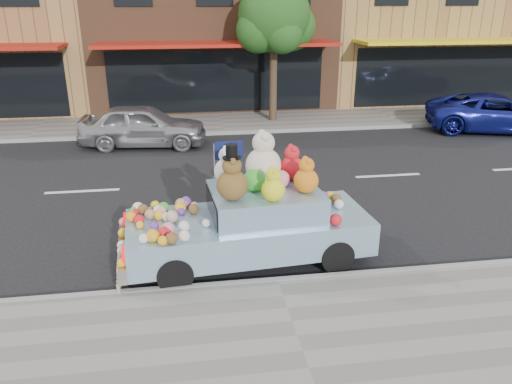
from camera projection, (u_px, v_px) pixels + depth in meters
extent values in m
plane|color=black|center=(241.00, 183.00, 12.97)|extent=(120.00, 120.00, 0.00)
cube|color=gray|center=(297.00, 339.00, 6.96)|extent=(60.00, 3.00, 0.12)
cube|color=gray|center=(221.00, 123.00, 18.94)|extent=(60.00, 3.00, 0.12)
cube|color=gray|center=(277.00, 282.00, 8.34)|extent=(60.00, 0.12, 0.13)
cube|color=gray|center=(224.00, 133.00, 17.56)|extent=(60.00, 0.12, 0.13)
cube|color=brown|center=(209.00, 21.00, 22.76)|extent=(10.00, 8.00, 7.00)
cube|color=black|center=(217.00, 81.00, 19.82)|extent=(8.50, 0.06, 2.40)
cube|color=#AD1A10|center=(218.00, 44.00, 18.46)|extent=(9.00, 1.80, 0.12)
cube|color=#A07943|center=(416.00, 20.00, 24.13)|extent=(10.00, 8.00, 7.00)
cube|color=black|center=(452.00, 76.00, 21.19)|extent=(8.50, 0.06, 2.40)
cube|color=yellow|center=(469.00, 41.00, 19.83)|extent=(9.00, 1.80, 0.12)
cylinder|color=#38281C|center=(273.00, 81.00, 18.66)|extent=(0.28, 0.28, 3.20)
sphere|color=#1E4D16|center=(274.00, 15.00, 17.81)|extent=(2.60, 2.60, 2.60)
sphere|color=#1E4D16|center=(291.00, 26.00, 18.33)|extent=(1.80, 1.80, 1.80)
sphere|color=#1E4D16|center=(258.00, 30.00, 17.73)|extent=(1.60, 1.60, 1.60)
sphere|color=#1E4D16|center=(282.00, 34.00, 17.50)|extent=(1.40, 1.40, 1.40)
sphere|color=#1E4D16|center=(263.00, 23.00, 18.43)|extent=(1.60, 1.60, 1.60)
imported|color=#AAAAAF|center=(143.00, 126.00, 15.99)|extent=(4.14, 2.05, 1.36)
imported|color=navy|center=(496.00, 113.00, 17.83)|extent=(5.20, 3.47, 1.33)
cylinder|color=black|center=(337.00, 256.00, 8.70)|extent=(0.61, 0.25, 0.60)
cylinder|color=black|center=(308.00, 220.00, 10.11)|extent=(0.61, 0.25, 0.60)
cylinder|color=black|center=(175.00, 274.00, 8.12)|extent=(0.61, 0.25, 0.60)
cylinder|color=black|center=(169.00, 233.00, 9.53)|extent=(0.61, 0.25, 0.60)
cube|color=#8AB2CE|center=(249.00, 232.00, 9.03)|extent=(4.42, 2.02, 0.60)
cube|color=#8AB2CE|center=(265.00, 202.00, 8.89)|extent=(2.01, 1.64, 0.50)
cube|color=silver|center=(123.00, 252.00, 8.62)|extent=(0.30, 1.79, 0.26)
cube|color=red|center=(124.00, 254.00, 7.90)|extent=(0.08, 0.28, 0.16)
cube|color=red|center=(125.00, 219.00, 9.13)|extent=(0.08, 0.28, 0.16)
cube|color=black|center=(212.00, 207.00, 8.69)|extent=(0.14, 1.30, 0.40)
sphere|color=brown|center=(232.00, 185.00, 8.25)|extent=(0.52, 0.52, 0.52)
sphere|color=brown|center=(232.00, 166.00, 8.13)|extent=(0.32, 0.32, 0.32)
sphere|color=brown|center=(232.00, 162.00, 7.98)|extent=(0.12, 0.12, 0.12)
sphere|color=brown|center=(231.00, 158.00, 8.19)|extent=(0.12, 0.12, 0.12)
cylinder|color=black|center=(232.00, 158.00, 8.08)|extent=(0.31, 0.31, 0.02)
cylinder|color=black|center=(232.00, 151.00, 8.04)|extent=(0.19, 0.19, 0.22)
sphere|color=beige|center=(263.00, 165.00, 9.01)|extent=(0.66, 0.66, 0.66)
sphere|color=beige|center=(263.00, 143.00, 8.85)|extent=(0.41, 0.41, 0.41)
sphere|color=beige|center=(265.00, 138.00, 8.67)|extent=(0.15, 0.15, 0.15)
sphere|color=beige|center=(262.00, 134.00, 8.93)|extent=(0.15, 0.15, 0.15)
sphere|color=#C96812|center=(306.00, 181.00, 8.58)|extent=(0.43, 0.43, 0.43)
sphere|color=#C96812|center=(307.00, 165.00, 8.48)|extent=(0.27, 0.27, 0.27)
sphere|color=#C96812|center=(308.00, 162.00, 8.36)|extent=(0.10, 0.10, 0.10)
sphere|color=#C96812|center=(306.00, 159.00, 8.53)|extent=(0.10, 0.10, 0.10)
sphere|color=red|center=(292.00, 168.00, 9.20)|extent=(0.45, 0.45, 0.45)
sphere|color=red|center=(292.00, 153.00, 9.10)|extent=(0.28, 0.28, 0.28)
sphere|color=red|center=(293.00, 149.00, 8.97)|extent=(0.11, 0.11, 0.11)
sphere|color=red|center=(291.00, 146.00, 9.15)|extent=(0.11, 0.11, 0.11)
sphere|color=white|center=(227.00, 171.00, 9.00)|extent=(0.47, 0.47, 0.47)
sphere|color=white|center=(227.00, 155.00, 8.89)|extent=(0.29, 0.29, 0.29)
sphere|color=white|center=(227.00, 152.00, 8.76)|extent=(0.11, 0.11, 0.11)
sphere|color=white|center=(226.00, 148.00, 8.95)|extent=(0.11, 0.11, 0.11)
sphere|color=yellow|center=(273.00, 190.00, 8.22)|extent=(0.40, 0.40, 0.40)
sphere|color=yellow|center=(273.00, 175.00, 8.13)|extent=(0.25, 0.25, 0.25)
sphere|color=yellow|center=(274.00, 172.00, 8.02)|extent=(0.09, 0.09, 0.09)
sphere|color=yellow|center=(273.00, 169.00, 8.18)|extent=(0.09, 0.09, 0.09)
sphere|color=green|center=(254.00, 181.00, 8.69)|extent=(0.40, 0.40, 0.40)
sphere|color=#E27186|center=(281.00, 179.00, 8.85)|extent=(0.32, 0.32, 0.32)
sphere|color=orange|center=(159.00, 215.00, 8.76)|extent=(0.17, 0.17, 0.17)
sphere|color=#602D8A|center=(186.00, 202.00, 9.31)|extent=(0.20, 0.20, 0.20)
sphere|color=beige|center=(167.00, 217.00, 8.73)|extent=(0.16, 0.16, 0.16)
sphere|color=red|center=(167.00, 230.00, 8.20)|extent=(0.19, 0.19, 0.19)
sphere|color=#9F7657|center=(181.00, 204.00, 9.19)|extent=(0.22, 0.22, 0.22)
sphere|color=orange|center=(153.00, 236.00, 7.97)|extent=(0.22, 0.22, 0.22)
sphere|color=green|center=(134.00, 211.00, 8.95)|extent=(0.16, 0.16, 0.16)
sphere|color=orange|center=(140.00, 225.00, 8.44)|extent=(0.14, 0.14, 0.14)
sphere|color=silver|center=(184.00, 226.00, 8.32)|extent=(0.19, 0.19, 0.19)
sphere|color=green|center=(164.00, 207.00, 9.05)|extent=(0.20, 0.20, 0.20)
sphere|color=silver|center=(159.00, 210.00, 8.93)|extent=(0.20, 0.20, 0.20)
sphere|color=brown|center=(172.00, 238.00, 7.90)|extent=(0.20, 0.20, 0.20)
sphere|color=orange|center=(180.00, 208.00, 9.02)|extent=(0.21, 0.21, 0.21)
sphere|color=beige|center=(143.00, 238.00, 7.93)|extent=(0.16, 0.16, 0.16)
sphere|color=#9F7657|center=(150.00, 214.00, 8.79)|extent=(0.19, 0.19, 0.19)
sphere|color=#9F7657|center=(194.00, 206.00, 9.21)|extent=(0.14, 0.14, 0.14)
sphere|color=orange|center=(137.00, 208.00, 9.11)|extent=(0.15, 0.15, 0.15)
sphere|color=#E27186|center=(184.00, 204.00, 9.25)|extent=(0.16, 0.16, 0.16)
sphere|color=orange|center=(131.00, 217.00, 8.70)|extent=(0.18, 0.18, 0.18)
sphere|color=orange|center=(155.00, 205.00, 9.18)|extent=(0.17, 0.17, 0.17)
sphere|color=brown|center=(143.00, 209.00, 8.99)|extent=(0.19, 0.19, 0.19)
sphere|color=red|center=(135.00, 212.00, 8.94)|extent=(0.14, 0.14, 0.14)
sphere|color=beige|center=(206.00, 223.00, 8.50)|extent=(0.14, 0.14, 0.14)
sphere|color=brown|center=(193.00, 209.00, 9.00)|extent=(0.19, 0.19, 0.19)
sphere|color=#E27186|center=(161.00, 211.00, 8.89)|extent=(0.20, 0.20, 0.20)
sphere|color=silver|center=(138.00, 208.00, 9.04)|extent=(0.21, 0.21, 0.21)
sphere|color=orange|center=(163.00, 241.00, 7.86)|extent=(0.16, 0.16, 0.16)
sphere|color=beige|center=(184.00, 236.00, 7.99)|extent=(0.19, 0.19, 0.19)
sphere|color=#E27186|center=(168.00, 228.00, 8.22)|extent=(0.21, 0.21, 0.21)
sphere|color=#602D8A|center=(154.00, 226.00, 8.37)|extent=(0.16, 0.16, 0.16)
sphere|color=red|center=(163.00, 232.00, 8.13)|extent=(0.17, 0.17, 0.17)
sphere|color=#602D8A|center=(181.00, 211.00, 8.97)|extent=(0.15, 0.15, 0.15)
sphere|color=red|center=(139.00, 220.00, 8.56)|extent=(0.19, 0.19, 0.19)
sphere|color=#D8A88C|center=(172.00, 216.00, 8.64)|extent=(0.22, 0.22, 0.22)
sphere|color=orange|center=(121.00, 263.00, 7.87)|extent=(0.14, 0.14, 0.14)
sphere|color=beige|center=(122.00, 245.00, 8.40)|extent=(0.17, 0.17, 0.17)
sphere|color=beige|center=(122.00, 251.00, 8.23)|extent=(0.16, 0.16, 0.16)
sphere|color=orange|center=(123.00, 233.00, 8.84)|extent=(0.17, 0.17, 0.17)
sphere|color=orange|center=(123.00, 231.00, 8.95)|extent=(0.13, 0.13, 0.13)
sphere|color=#E27186|center=(123.00, 222.00, 9.28)|extent=(0.16, 0.16, 0.16)
sphere|color=beige|center=(339.00, 204.00, 9.22)|extent=(0.18, 0.18, 0.18)
sphere|color=orange|center=(330.00, 196.00, 9.64)|extent=(0.17, 0.17, 0.17)
sphere|color=#602D8A|center=(322.00, 197.00, 9.48)|extent=(0.23, 0.23, 0.23)
sphere|color=brown|center=(337.00, 199.00, 9.46)|extent=(0.19, 0.19, 0.19)
sphere|color=red|center=(336.00, 220.00, 8.54)|extent=(0.21, 0.21, 0.21)
cylinder|color=#997A54|center=(119.00, 291.00, 7.92)|extent=(0.06, 0.06, 0.17)
sphere|color=#997A54|center=(118.00, 285.00, 7.88)|extent=(0.07, 0.07, 0.07)
cylinder|color=#997A54|center=(119.00, 287.00, 8.03)|extent=(0.06, 0.06, 0.17)
sphere|color=#997A54|center=(118.00, 281.00, 7.99)|extent=(0.07, 0.07, 0.07)
cylinder|color=#997A54|center=(119.00, 283.00, 8.14)|extent=(0.06, 0.06, 0.17)
sphere|color=#997A54|center=(119.00, 278.00, 8.10)|extent=(0.07, 0.07, 0.07)
cylinder|color=#997A54|center=(119.00, 279.00, 8.25)|extent=(0.06, 0.06, 0.17)
sphere|color=#997A54|center=(119.00, 274.00, 8.21)|extent=(0.07, 0.07, 0.07)
cylinder|color=#997A54|center=(120.00, 275.00, 8.36)|extent=(0.06, 0.06, 0.17)
sphere|color=#997A54|center=(119.00, 270.00, 8.32)|extent=(0.07, 0.07, 0.07)
cylinder|color=#997A54|center=(120.00, 272.00, 8.47)|extent=(0.06, 0.06, 0.17)
sphere|color=#997A54|center=(119.00, 267.00, 8.43)|extent=(0.07, 0.07, 0.07)
cylinder|color=#997A54|center=(120.00, 268.00, 8.58)|extent=(0.06, 0.06, 0.17)
sphere|color=#997A54|center=(119.00, 263.00, 8.54)|extent=(0.07, 0.07, 0.07)
cylinder|color=#997A54|center=(120.00, 265.00, 8.69)|extent=(0.06, 0.06, 0.17)
sphere|color=#997A54|center=(120.00, 260.00, 8.65)|extent=(0.07, 0.07, 0.07)
cylinder|color=#997A54|center=(120.00, 261.00, 8.80)|extent=(0.06, 0.06, 0.17)
sphere|color=#997A54|center=(120.00, 256.00, 8.77)|extent=(0.07, 0.07, 0.07)
cylinder|color=#997A54|center=(120.00, 258.00, 8.91)|extent=(0.06, 0.06, 0.17)
sphere|color=#997A54|center=(120.00, 253.00, 8.88)|extent=(0.07, 0.07, 0.07)
cylinder|color=#997A54|center=(121.00, 255.00, 9.02)|extent=(0.06, 0.06, 0.17)
sphere|color=#997A54|center=(120.00, 250.00, 8.99)|extent=(0.07, 0.07, 0.07)
cylinder|color=#997A54|center=(121.00, 252.00, 9.13)|extent=(0.06, 0.06, 0.17)
sphere|color=#997A54|center=(120.00, 247.00, 9.10)|extent=(0.07, 0.07, 0.07)
cylinder|color=#997A54|center=(121.00, 249.00, 9.24)|extent=(0.06, 0.06, 0.17)
sphere|color=#997A54|center=(120.00, 244.00, 9.21)|extent=(0.07, 0.07, 0.07)
cylinder|color=#997A54|center=(121.00, 246.00, 9.35)|extent=(0.06, 0.06, 0.17)
sphere|color=#997A54|center=(121.00, 241.00, 9.32)|extent=(0.07, 0.07, 0.07)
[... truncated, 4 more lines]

